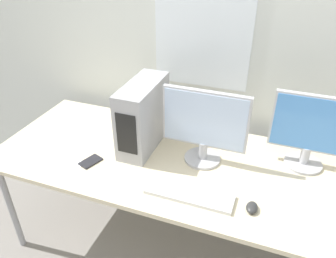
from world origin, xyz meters
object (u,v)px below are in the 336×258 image
(keyboard, at_px, (189,194))
(mouse, at_px, (252,208))
(monitor_main, at_px, (204,125))
(monitor_right_near, at_px, (312,131))
(pc_tower, at_px, (143,115))
(cell_phone, at_px, (91,161))

(keyboard, distance_m, mouse, 0.31)
(monitor_main, bearing_deg, monitor_right_near, 15.57)
(keyboard, bearing_deg, mouse, 1.47)
(monitor_main, xyz_separation_m, keyboard, (0.02, -0.32, -0.22))
(pc_tower, height_order, cell_phone, pc_tower)
(cell_phone, bearing_deg, keyboard, 13.51)
(monitor_main, bearing_deg, keyboard, -86.50)
(pc_tower, relative_size, monitor_right_near, 1.02)
(pc_tower, height_order, monitor_main, monitor_main)
(monitor_right_near, relative_size, cell_phone, 3.04)
(cell_phone, bearing_deg, monitor_right_near, 38.99)
(pc_tower, bearing_deg, mouse, -25.44)
(pc_tower, xyz_separation_m, keyboard, (0.40, -0.35, -0.19))
(monitor_right_near, relative_size, keyboard, 0.97)
(monitor_main, bearing_deg, pc_tower, 175.49)
(monitor_right_near, xyz_separation_m, cell_phone, (-1.16, -0.41, -0.22))
(monitor_right_near, relative_size, mouse, 5.31)
(monitor_right_near, distance_m, keyboard, 0.75)
(pc_tower, xyz_separation_m, cell_phone, (-0.22, -0.28, -0.20))
(monitor_right_near, height_order, mouse, monitor_right_near)
(mouse, distance_m, cell_phone, 0.93)
(pc_tower, relative_size, keyboard, 0.99)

